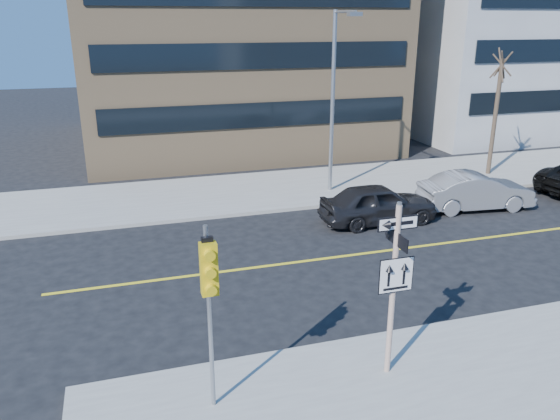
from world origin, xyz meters
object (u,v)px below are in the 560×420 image
object	(u,v)px
traffic_signal	(209,284)
parked_car_b	(476,191)
sign_pole	(394,281)
parked_car_a	(378,204)
streetlight_a	(335,91)
street_tree_west	(502,68)

from	to	relation	value
traffic_signal	parked_car_b	distance (m)	16.44
sign_pole	parked_car_b	distance (m)	13.28
sign_pole	parked_car_a	xyz separation A→B (m)	(4.34, 9.22, -1.64)
sign_pole	traffic_signal	distance (m)	4.05
sign_pole	streetlight_a	distance (m)	14.05
street_tree_west	traffic_signal	bearing A→B (deg)	-140.61
streetlight_a	parked_car_a	bearing A→B (deg)	-85.17
sign_pole	streetlight_a	bearing A→B (deg)	73.23
parked_car_a	parked_car_b	distance (m)	4.77
sign_pole	traffic_signal	bearing A→B (deg)	-177.89
parked_car_a	street_tree_west	bearing A→B (deg)	-62.04
parked_car_a	sign_pole	bearing A→B (deg)	154.82
parked_car_b	streetlight_a	distance (m)	7.47
parked_car_a	street_tree_west	size ratio (longest dim) A/B	0.74
parked_car_a	streetlight_a	bearing A→B (deg)	4.86
traffic_signal	streetlight_a	distance (m)	15.72
sign_pole	parked_car_b	bearing A→B (deg)	46.31
traffic_signal	street_tree_west	distance (m)	22.14
traffic_signal	street_tree_west	bearing A→B (deg)	39.39
parked_car_a	street_tree_west	xyz separation A→B (m)	(8.66, 4.59, 4.72)
parked_car_a	streetlight_a	xyz separation A→B (m)	(-0.34, 4.05, 3.96)
sign_pole	parked_car_b	xyz separation A→B (m)	(9.10, 9.53, -1.64)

